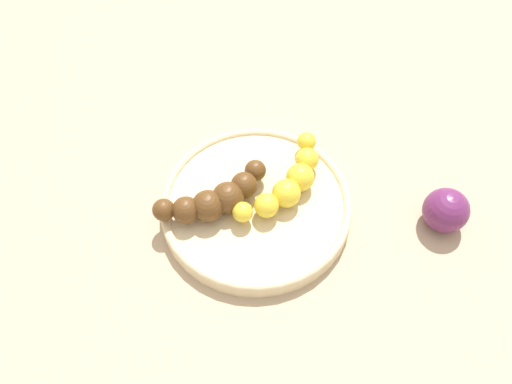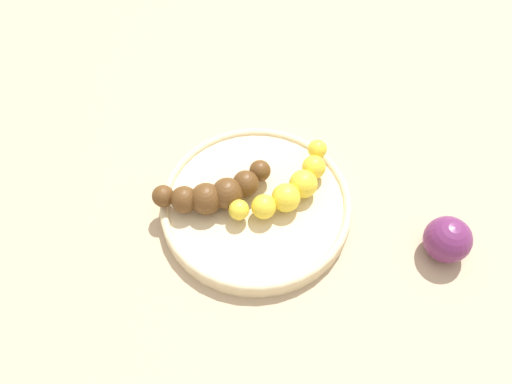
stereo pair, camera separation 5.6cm
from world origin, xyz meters
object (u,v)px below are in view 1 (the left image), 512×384
Objects in this scene: fruit_bowl at (256,204)px; banana_yellow at (288,182)px; banana_overripe at (216,198)px; plum_purple at (446,210)px.

banana_yellow is at bearing -81.33° from fruit_bowl.
banana_overripe is (0.00, 0.05, 0.03)m from fruit_bowl.
fruit_bowl is at bearing -121.27° from banana_yellow.
fruit_bowl is at bearing 72.40° from banana_overripe.
plum_purple is (-0.07, -0.21, 0.01)m from fruit_bowl.
plum_purple is at bearing 60.18° from banana_overripe.
banana_overripe reaches higher than plum_purple.
banana_overripe is (-0.00, 0.09, 0.00)m from banana_yellow.
fruit_bowl is at bearing 72.41° from plum_purple.
banana_yellow is 0.18m from plum_purple.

